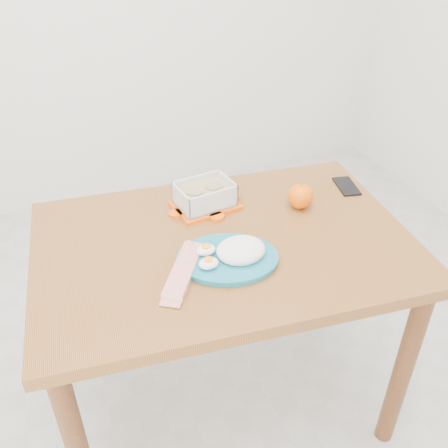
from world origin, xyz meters
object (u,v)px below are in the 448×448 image
object	(u,v)px
smartphone	(346,186)
rice_plate	(232,254)
dining_table	(224,267)
food_container	(205,196)
orange_fruit	(300,196)

from	to	relation	value
smartphone	rice_plate	bearing A→B (deg)	-144.10
dining_table	rice_plate	distance (m)	0.17
food_container	smartphone	distance (m)	0.52
rice_plate	dining_table	bearing A→B (deg)	98.87
rice_plate	food_container	bearing A→B (deg)	102.80
orange_fruit	rice_plate	size ratio (longest dim) A/B	0.23
food_container	orange_fruit	bearing A→B (deg)	-30.38
dining_table	smartphone	distance (m)	0.55
food_container	rice_plate	xyz separation A→B (m)	(-0.03, -0.30, -0.02)
dining_table	orange_fruit	distance (m)	0.35
rice_plate	smartphone	size ratio (longest dim) A/B	2.84
orange_fruit	smartphone	bearing A→B (deg)	14.15
dining_table	orange_fruit	size ratio (longest dim) A/B	14.34
food_container	smartphone	size ratio (longest dim) A/B	1.78
orange_fruit	rice_plate	bearing A→B (deg)	-150.13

